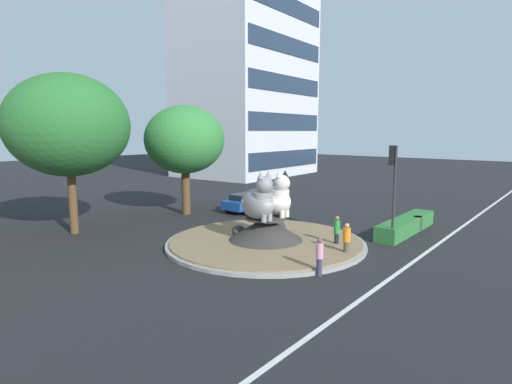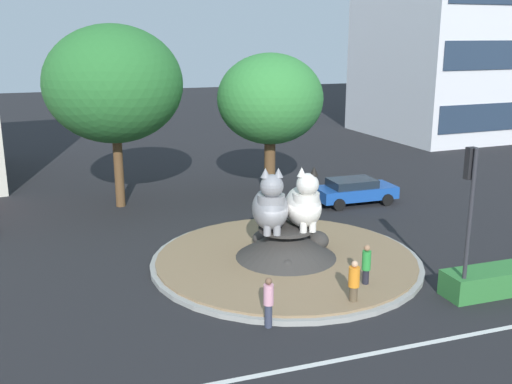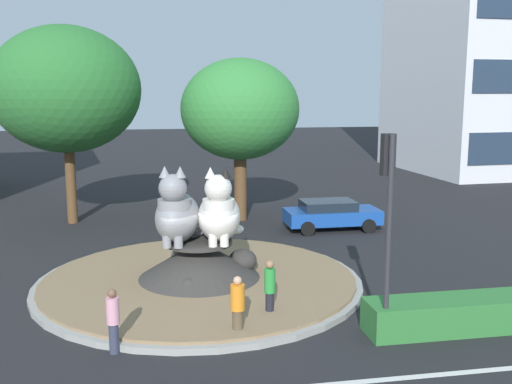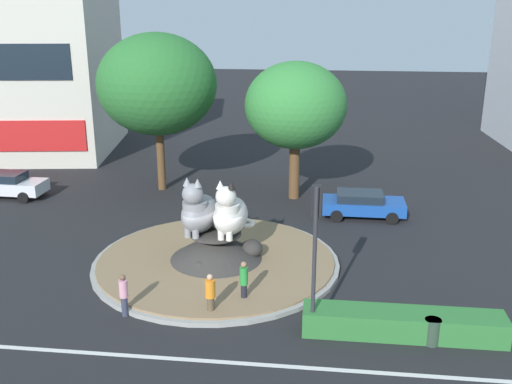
{
  "view_description": "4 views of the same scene",
  "coord_description": "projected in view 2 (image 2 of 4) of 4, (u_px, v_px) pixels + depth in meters",
  "views": [
    {
      "loc": [
        -17.32,
        -13.37,
        6.08
      ],
      "look_at": [
        0.5,
        1.07,
        2.71
      ],
      "focal_mm": 29.09,
      "sensor_mm": 36.0,
      "label": 1
    },
    {
      "loc": [
        -8.33,
        -20.56,
        8.85
      ],
      "look_at": [
        -0.49,
        2.24,
        2.42
      ],
      "focal_mm": 41.54,
      "sensor_mm": 36.0,
      "label": 2
    },
    {
      "loc": [
        -1.5,
        -18.9,
        6.41
      ],
      "look_at": [
        2.05,
        0.76,
        2.94
      ],
      "focal_mm": 41.47,
      "sensor_mm": 36.0,
      "label": 3
    },
    {
      "loc": [
        4.48,
        -23.2,
        10.9
      ],
      "look_at": [
        1.51,
        2.1,
        2.71
      ],
      "focal_mm": 41.14,
      "sensor_mm": 36.0,
      "label": 4
    }
  ],
  "objects": [
    {
      "name": "roundabout_island",
      "position": [
        286.0,
        252.0,
        23.58
      ],
      "size": [
        10.75,
        10.75,
        1.51
      ],
      "color": "gray",
      "rests_on": "ground"
    },
    {
      "name": "cat_statue_white",
      "position": [
        304.0,
        204.0,
        23.11
      ],
      "size": [
        1.84,
        2.52,
        2.52
      ],
      "rotation": [
        0.0,
        0.0,
        -1.72
      ],
      "color": "silver",
      "rests_on": "roundabout_island"
    },
    {
      "name": "sedan_on_far_lane",
      "position": [
        354.0,
        190.0,
        31.8
      ],
      "size": [
        4.34,
        2.1,
        1.37
      ],
      "rotation": [
        0.0,
        0.0,
        0.0
      ],
      "color": "#19479E",
      "rests_on": "ground"
    },
    {
      "name": "second_tree_near_tower",
      "position": [
        114.0,
        84.0,
        29.88
      ],
      "size": [
        7.0,
        7.0,
        9.39
      ],
      "color": "brown",
      "rests_on": "ground"
    },
    {
      "name": "pedestrian_orange_shirt",
      "position": [
        354.0,
        283.0,
        19.55
      ],
      "size": [
        0.37,
        0.37,
        1.69
      ],
      "rotation": [
        0.0,
        0.0,
        6.03
      ],
      "color": "brown",
      "rests_on": "ground"
    },
    {
      "name": "cat_statue_grey",
      "position": [
        271.0,
        206.0,
        22.75
      ],
      "size": [
        2.16,
        2.64,
        2.57
      ],
      "rotation": [
        0.0,
        0.0,
        -1.83
      ],
      "color": "gray",
      "rests_on": "roundabout_island"
    },
    {
      "name": "lane_centreline",
      "position": [
        380.0,
        352.0,
        17.02
      ],
      "size": [
        112.0,
        0.2,
        0.01
      ],
      "primitive_type": "cube",
      "color": "silver",
      "rests_on": "ground"
    },
    {
      "name": "pedestrian_pink_shirt",
      "position": [
        269.0,
        301.0,
        18.27
      ],
      "size": [
        0.32,
        0.32,
        1.65
      ],
      "rotation": [
        0.0,
        0.0,
        0.71
      ],
      "color": "#33384C",
      "rests_on": "ground"
    },
    {
      "name": "traffic_light_mast",
      "position": [
        470.0,
        197.0,
        19.31
      ],
      "size": [
        0.33,
        0.46,
        5.34
      ],
      "rotation": [
        0.0,
        0.0,
        1.6
      ],
      "color": "#2D2D33",
      "rests_on": "ground"
    },
    {
      "name": "pedestrian_green_shirt",
      "position": [
        366.0,
        266.0,
        20.88
      ],
      "size": [
        0.31,
        0.31,
        1.73
      ],
      "rotation": [
        0.0,
        0.0,
        5.61
      ],
      "color": "black",
      "rests_on": "ground"
    },
    {
      "name": "ground_plane",
      "position": [
        286.0,
        263.0,
        23.68
      ],
      "size": [
        160.0,
        160.0,
        0.0
      ],
      "primitive_type": "plane",
      "color": "black"
    },
    {
      "name": "broadleaf_tree_behind_island",
      "position": [
        270.0,
        99.0,
        31.99
      ],
      "size": [
        5.75,
        5.75,
        7.92
      ],
      "color": "brown",
      "rests_on": "ground"
    }
  ]
}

